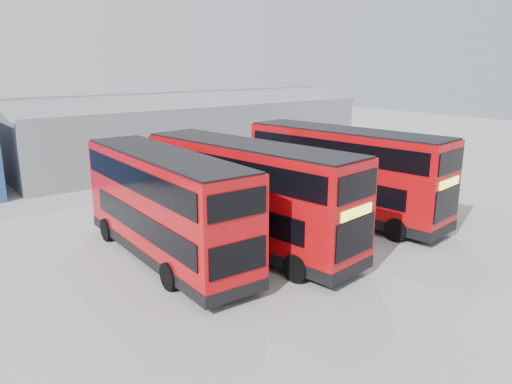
# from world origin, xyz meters

# --- Properties ---
(ground_plane) EXTENTS (120.00, 120.00, 0.00)m
(ground_plane) POSITION_xyz_m (0.00, 0.00, 0.00)
(ground_plane) COLOR gray
(ground_plane) RESTS_ON ground
(maintenance_shed) EXTENTS (30.50, 12.00, 5.89)m
(maintenance_shed) POSITION_xyz_m (8.00, 20.00, 2.60)
(maintenance_shed) COLOR gray
(maintenance_shed) RESTS_ON ground
(double_decker_left) EXTENTS (3.09, 11.26, 4.73)m
(double_decker_left) POSITION_xyz_m (-4.51, -0.17, 2.35)
(double_decker_left) COLOR #B60A0F
(double_decker_left) RESTS_ON ground
(double_decker_centre) EXTENTS (4.31, 11.83, 4.90)m
(double_decker_centre) POSITION_xyz_m (-0.84, -1.20, 2.44)
(double_decker_centre) COLOR #B60A0F
(double_decker_centre) RESTS_ON ground
(double_decker_right) EXTENTS (4.36, 11.86, 4.91)m
(double_decker_right) POSITION_xyz_m (6.03, -0.72, 2.44)
(double_decker_right) COLOR #B60A0F
(double_decker_right) RESTS_ON ground
(single_decker_blue) EXTENTS (4.36, 11.65, 3.09)m
(single_decker_blue) POSITION_xyz_m (10.03, 2.26, 1.53)
(single_decker_blue) COLOR #110D3D
(single_decker_blue) RESTS_ON ground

